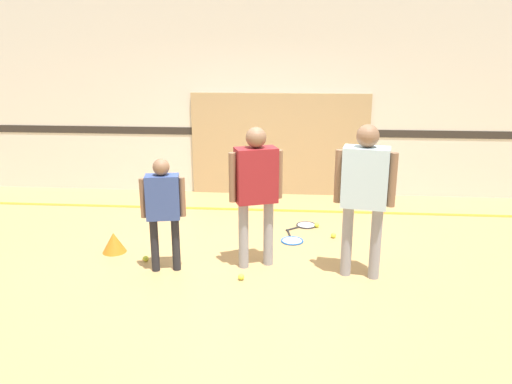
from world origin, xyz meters
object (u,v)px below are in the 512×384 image
(racket_spare_on_floor, at_px, (305,225))
(training_cone, at_px, (114,242))
(tennis_ball_stray_right, at_px, (146,259))
(person_instructor, at_px, (256,182))
(tennis_ball_stray_left, at_px, (333,235))
(person_student_right, at_px, (365,185))
(tennis_ball_by_spare_racket, at_px, (317,225))
(tennis_ball_near_instructor, at_px, (241,277))
(person_student_left, at_px, (163,203))
(racket_second_spare, at_px, (292,240))

(racket_spare_on_floor, bearing_deg, training_cone, -14.69)
(tennis_ball_stray_right, distance_m, training_cone, 0.52)
(person_instructor, height_order, tennis_ball_stray_left, person_instructor)
(person_student_right, bearing_deg, training_cone, 2.90)
(person_instructor, bearing_deg, tennis_ball_by_spare_racket, 40.40)
(tennis_ball_near_instructor, xyz_separation_m, tennis_ball_by_spare_racket, (0.85, 1.65, 0.00))
(person_student_right, xyz_separation_m, tennis_ball_stray_left, (-0.20, 1.09, -0.97))
(person_student_left, xyz_separation_m, tennis_ball_stray_left, (1.89, 1.11, -0.74))
(person_student_left, relative_size, racket_spare_on_floor, 2.66)
(tennis_ball_by_spare_racket, xyz_separation_m, tennis_ball_stray_left, (0.20, -0.37, 0.00))
(person_instructor, bearing_deg, racket_second_spare, 42.67)
(racket_spare_on_floor, distance_m, training_cone, 2.52)
(tennis_ball_by_spare_racket, bearing_deg, person_instructor, -119.38)
(person_instructor, xyz_separation_m, racket_spare_on_floor, (0.56, 1.32, -0.95))
(racket_second_spare, xyz_separation_m, tennis_ball_by_spare_racket, (0.33, 0.51, 0.02))
(person_instructor, distance_m, person_student_left, 1.01)
(tennis_ball_stray_left, distance_m, training_cone, 2.72)
(person_instructor, relative_size, person_student_right, 0.96)
(tennis_ball_near_instructor, relative_size, tennis_ball_stray_right, 1.00)
(person_student_right, xyz_separation_m, racket_second_spare, (-0.73, 0.94, -0.99))
(person_student_left, xyz_separation_m, racket_spare_on_floor, (1.53, 1.52, -0.76))
(person_student_right, relative_size, tennis_ball_near_instructor, 24.57)
(tennis_ball_stray_left, height_order, training_cone, training_cone)
(racket_spare_on_floor, height_order, tennis_ball_stray_left, tennis_ball_stray_left)
(person_student_left, xyz_separation_m, tennis_ball_near_instructor, (0.84, -0.18, -0.74))
(racket_spare_on_floor, xyz_separation_m, racket_second_spare, (-0.17, -0.55, -0.00))
(person_student_right, distance_m, racket_spare_on_floor, 1.88)
(tennis_ball_stray_right, bearing_deg, person_student_left, -34.55)
(person_student_right, bearing_deg, person_instructor, 2.31)
(racket_spare_on_floor, distance_m, tennis_ball_stray_left, 0.54)
(person_student_right, xyz_separation_m, tennis_ball_by_spare_racket, (-0.40, 1.45, -0.97))
(person_student_left, relative_size, racket_second_spare, 2.36)
(racket_second_spare, distance_m, tennis_ball_by_spare_racket, 0.61)
(training_cone, bearing_deg, tennis_ball_stray_left, 14.30)
(person_student_left, bearing_deg, training_cone, 138.79)
(racket_second_spare, xyz_separation_m, tennis_ball_near_instructor, (-0.52, -1.14, 0.02))
(person_student_left, bearing_deg, person_instructor, 0.86)
(person_student_left, xyz_separation_m, racket_second_spare, (1.36, 0.96, -0.76))
(racket_spare_on_floor, bearing_deg, racket_second_spare, 32.62)
(racket_spare_on_floor, xyz_separation_m, training_cone, (-2.28, -1.08, 0.11))
(tennis_ball_stray_left, bearing_deg, tennis_ball_stray_right, -157.41)
(tennis_ball_stray_left, bearing_deg, tennis_ball_by_spare_racket, 118.43)
(person_instructor, xyz_separation_m, person_student_left, (-0.97, -0.20, -0.19))
(training_cone, bearing_deg, person_student_left, -30.48)
(racket_second_spare, bearing_deg, tennis_ball_stray_left, -84.66)
(tennis_ball_near_instructor, height_order, tennis_ball_by_spare_racket, same)
(person_instructor, relative_size, tennis_ball_near_instructor, 23.55)
(tennis_ball_stray_left, bearing_deg, person_student_right, -79.63)
(racket_spare_on_floor, bearing_deg, tennis_ball_stray_right, -4.27)
(racket_second_spare, bearing_deg, person_student_left, 115.23)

